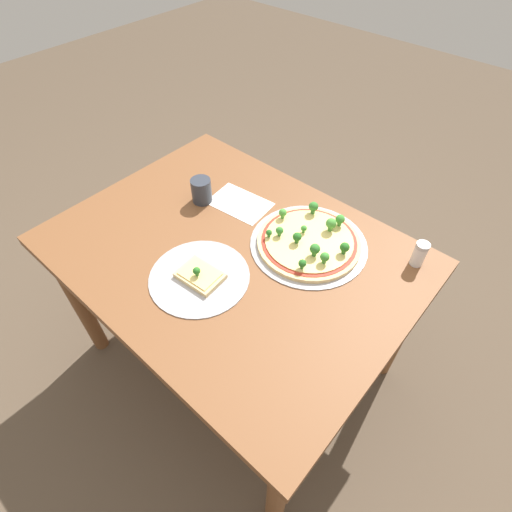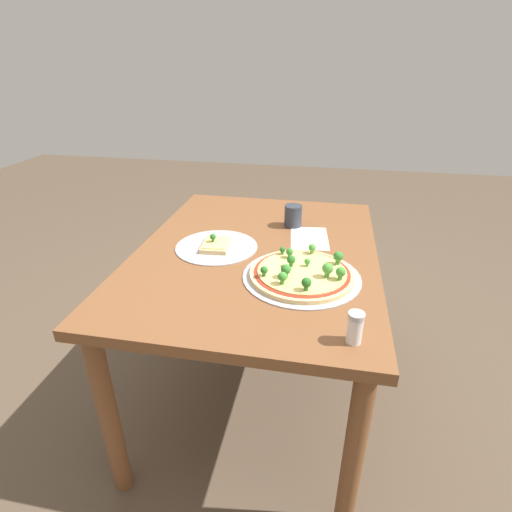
{
  "view_description": "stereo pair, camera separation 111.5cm",
  "coord_description": "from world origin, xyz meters",
  "px_view_note": "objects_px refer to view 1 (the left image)",
  "views": [
    {
      "loc": [
        0.65,
        -0.61,
        1.63
      ],
      "look_at": [
        0.09,
        0.01,
        0.72
      ],
      "focal_mm": 28.0,
      "sensor_mm": 36.0,
      "label": 1
    },
    {
      "loc": [
        1.3,
        0.24,
        1.34
      ],
      "look_at": [
        0.09,
        0.01,
        0.72
      ],
      "focal_mm": 28.0,
      "sensor_mm": 36.0,
      "label": 2
    }
  ],
  "objects_px": {
    "pizza_tray_whole": "(309,241)",
    "condiment_shaker": "(419,254)",
    "drinking_cup": "(201,191)",
    "dining_table": "(233,267)",
    "pizza_tray_slice": "(200,276)"
  },
  "relations": [
    {
      "from": "pizza_tray_whole",
      "to": "pizza_tray_slice",
      "type": "distance_m",
      "value": 0.37
    },
    {
      "from": "condiment_shaker",
      "to": "drinking_cup",
      "type": "bearing_deg",
      "value": -162.46
    },
    {
      "from": "drinking_cup",
      "to": "condiment_shaker",
      "type": "distance_m",
      "value": 0.76
    },
    {
      "from": "drinking_cup",
      "to": "condiment_shaker",
      "type": "relative_size",
      "value": 1.05
    },
    {
      "from": "drinking_cup",
      "to": "condiment_shaker",
      "type": "height_order",
      "value": "drinking_cup"
    },
    {
      "from": "dining_table",
      "to": "pizza_tray_whole",
      "type": "distance_m",
      "value": 0.27
    },
    {
      "from": "pizza_tray_whole",
      "to": "condiment_shaker",
      "type": "bearing_deg",
      "value": 27.13
    },
    {
      "from": "pizza_tray_whole",
      "to": "drinking_cup",
      "type": "relative_size",
      "value": 4.24
    },
    {
      "from": "dining_table",
      "to": "pizza_tray_slice",
      "type": "height_order",
      "value": "pizza_tray_slice"
    },
    {
      "from": "dining_table",
      "to": "pizza_tray_whole",
      "type": "relative_size",
      "value": 3.01
    },
    {
      "from": "pizza_tray_whole",
      "to": "condiment_shaker",
      "type": "distance_m",
      "value": 0.34
    },
    {
      "from": "dining_table",
      "to": "condiment_shaker",
      "type": "height_order",
      "value": "condiment_shaker"
    },
    {
      "from": "dining_table",
      "to": "drinking_cup",
      "type": "relative_size",
      "value": 12.76
    },
    {
      "from": "pizza_tray_whole",
      "to": "pizza_tray_slice",
      "type": "relative_size",
      "value": 1.25
    },
    {
      "from": "pizza_tray_whole",
      "to": "pizza_tray_slice",
      "type": "xyz_separation_m",
      "value": [
        -0.16,
        -0.33,
        -0.01
      ]
    }
  ]
}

